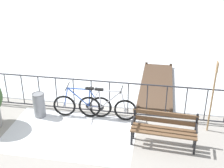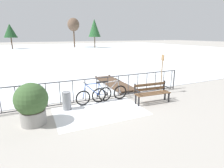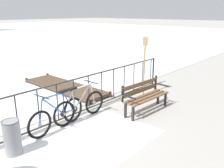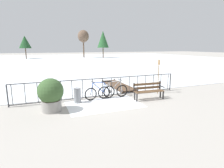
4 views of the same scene
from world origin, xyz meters
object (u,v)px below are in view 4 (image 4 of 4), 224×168
(bicycle_near_railing, at_px, (100,92))
(bicycle_second, at_px, (113,91))
(park_bench, at_px, (148,90))
(planter_with_shrub, at_px, (51,94))
(trash_bin, at_px, (77,95))
(oar_upright, at_px, (158,74))

(bicycle_near_railing, relative_size, bicycle_second, 1.00)
(park_bench, relative_size, planter_with_shrub, 1.15)
(planter_with_shrub, bearing_deg, park_bench, 0.44)
(bicycle_second, bearing_deg, trash_bin, -173.86)
(park_bench, bearing_deg, bicycle_near_railing, 158.44)
(bicycle_second, height_order, oar_upright, oar_upright)
(bicycle_second, height_order, trash_bin, bicycle_second)
(bicycle_near_railing, height_order, trash_bin, bicycle_near_railing)
(bicycle_second, distance_m, park_bench, 1.87)
(bicycle_near_railing, height_order, park_bench, bicycle_near_railing)
(bicycle_second, bearing_deg, planter_with_shrub, -163.24)
(bicycle_second, height_order, park_bench, bicycle_second)
(bicycle_near_railing, xyz_separation_m, planter_with_shrub, (-2.49, -0.96, 0.38))
(planter_with_shrub, bearing_deg, trash_bin, 31.18)
(bicycle_near_railing, bearing_deg, trash_bin, -170.73)
(bicycle_second, relative_size, oar_upright, 0.86)
(bicycle_second, relative_size, planter_with_shrub, 1.20)
(park_bench, xyz_separation_m, oar_upright, (1.17, 0.82, 0.63))
(bicycle_near_railing, distance_m, trash_bin, 1.26)
(oar_upright, bearing_deg, bicycle_near_railing, 178.27)
(bicycle_near_railing, height_order, planter_with_shrub, planter_with_shrub)
(park_bench, xyz_separation_m, trash_bin, (-3.58, 0.72, -0.14))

